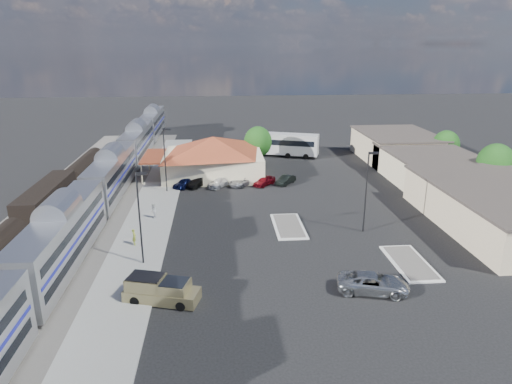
{
  "coord_description": "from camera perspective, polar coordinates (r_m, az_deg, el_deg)",
  "views": [
    {
      "loc": [
        -3.73,
        -45.38,
        19.71
      ],
      "look_at": [
        0.68,
        6.45,
        2.8
      ],
      "focal_mm": 32.0,
      "sensor_mm": 36.0,
      "label": 1
    }
  ],
  "objects": [
    {
      "name": "suv",
      "position": [
        39.78,
        14.44,
        -10.96
      ],
      "size": [
        6.4,
        4.05,
        1.65
      ],
      "primitive_type": "imported",
      "rotation": [
        0.0,
        0.0,
        1.33
      ],
      "color": "#9A9EA2",
      "rests_on": "ground"
    },
    {
      "name": "coach_bus",
      "position": [
        84.03,
        3.32,
        6.1
      ],
      "size": [
        13.28,
        6.9,
        4.19
      ],
      "rotation": [
        0.0,
        0.0,
        1.24
      ],
      "color": "white",
      "rests_on": "ground"
    },
    {
      "name": "parked_car_e",
      "position": [
        66.59,
        1.05,
        1.41
      ],
      "size": [
        3.86,
        4.09,
        1.37
      ],
      "primitive_type": "imported",
      "rotation": [
        0.0,
        0.0,
        -0.72
      ],
      "color": "maroon",
      "rests_on": "ground"
    },
    {
      "name": "person_b",
      "position": [
        54.89,
        -12.73,
        -2.3
      ],
      "size": [
        0.81,
        0.97,
        1.79
      ],
      "primitive_type": "imported",
      "rotation": [
        0.0,
        0.0,
        -1.42
      ],
      "color": "white",
      "rests_on": "platform"
    },
    {
      "name": "lamp_plat_n",
      "position": [
        63.45,
        -11.26,
        4.57
      ],
      "size": [
        1.08,
        0.25,
        9.0
      ],
      "color": "black",
      "rests_on": "ground"
    },
    {
      "name": "passenger_train",
      "position": [
        64.15,
        -17.54,
        1.93
      ],
      "size": [
        3.0,
        104.0,
        5.55
      ],
      "color": "silver",
      "rests_on": "ground"
    },
    {
      "name": "traffic_island_south",
      "position": [
        51.86,
        4.09,
        -4.25
      ],
      "size": [
        3.3,
        7.5,
        0.21
      ],
      "color": "silver",
      "rests_on": "ground"
    },
    {
      "name": "freight_cars",
      "position": [
        59.18,
        -24.63,
        -1.18
      ],
      "size": [
        2.8,
        46.0,
        4.0
      ],
      "color": "black",
      "rests_on": "ground"
    },
    {
      "name": "parked_car_f",
      "position": [
        67.28,
        3.74,
        1.52
      ],
      "size": [
        3.52,
        4.0,
        1.31
      ],
      "primitive_type": "imported",
      "rotation": [
        0.0,
        0.0,
        -0.65
      ],
      "color": "black",
      "rests_on": "ground"
    },
    {
      "name": "railbed",
      "position": [
        59.45,
        -21.47,
        -2.6
      ],
      "size": [
        16.0,
        100.0,
        0.12
      ],
      "primitive_type": "cube",
      "color": "#4C4944",
      "rests_on": "ground"
    },
    {
      "name": "tree_depot",
      "position": [
        77.29,
        0.24,
        6.3
      ],
      "size": [
        4.71,
        4.71,
        6.63
      ],
      "color": "#382314",
      "rests_on": "ground"
    },
    {
      "name": "station_depot",
      "position": [
        71.34,
        -5.41,
        4.49
      ],
      "size": [
        18.35,
        12.24,
        6.2
      ],
      "color": "#C7B992",
      "rests_on": "ground"
    },
    {
      "name": "pickup_truck",
      "position": [
        37.97,
        -11.68,
        -11.97
      ],
      "size": [
        6.31,
        3.69,
        2.05
      ],
      "rotation": [
        0.0,
        0.0,
        1.3
      ],
      "color": "#9A8E5F",
      "rests_on": "ground"
    },
    {
      "name": "traffic_island_north",
      "position": [
        45.78,
        18.67,
        -8.37
      ],
      "size": [
        3.3,
        7.5,
        0.21
      ],
      "color": "silver",
      "rests_on": "ground"
    },
    {
      "name": "parked_car_d",
      "position": [
        66.64,
        -1.71,
        1.39
      ],
      "size": [
        4.72,
        4.98,
        1.31
      ],
      "primitive_type": "imported",
      "rotation": [
        0.0,
        0.0,
        -0.71
      ],
      "color": "gray",
      "rests_on": "ground"
    },
    {
      "name": "buildings_east",
      "position": [
        69.79,
        22.38,
        2.16
      ],
      "size": [
        14.4,
        51.4,
        4.8
      ],
      "color": "#C6B28C",
      "rests_on": "ground"
    },
    {
      "name": "lamp_lot",
      "position": [
        50.17,
        13.75,
        0.83
      ],
      "size": [
        1.08,
        0.25,
        9.0
      ],
      "color": "black",
      "rests_on": "ground"
    },
    {
      "name": "person_a",
      "position": [
        48.21,
        -14.98,
        -5.44
      ],
      "size": [
        0.5,
        0.68,
        1.71
      ],
      "primitive_type": "imported",
      "rotation": [
        0.0,
        0.0,
        1.73
      ],
      "color": "#A6B438",
      "rests_on": "platform"
    },
    {
      "name": "tree_east_c",
      "position": [
        82.3,
        22.65,
        5.45
      ],
      "size": [
        4.41,
        4.41,
        6.21
      ],
      "color": "#382314",
      "rests_on": "ground"
    },
    {
      "name": "ground",
      "position": [
        49.62,
        -0.15,
        -5.4
      ],
      "size": [
        280.0,
        280.0,
        0.0
      ],
      "primitive_type": "plane",
      "color": "black",
      "rests_on": "ground"
    },
    {
      "name": "parked_car_a",
      "position": [
        66.42,
        -8.78,
        1.19
      ],
      "size": [
        4.01,
        4.49,
        1.47
      ],
      "primitive_type": "imported",
      "rotation": [
        0.0,
        0.0,
        -0.66
      ],
      "color": "#0C133F",
      "rests_on": "ground"
    },
    {
      "name": "tree_east_b",
      "position": [
        70.4,
        27.75,
        3.2
      ],
      "size": [
        4.94,
        4.94,
        6.96
      ],
      "color": "#382314",
      "rests_on": "ground"
    },
    {
      "name": "parked_car_b",
      "position": [
        66.6,
        -7.22,
        1.31
      ],
      "size": [
        3.87,
        4.53,
        1.47
      ],
      "primitive_type": "imported",
      "rotation": [
        0.0,
        0.0,
        -0.63
      ],
      "color": "black",
      "rests_on": "ground"
    },
    {
      "name": "parked_car_c",
      "position": [
        66.26,
        -4.46,
        1.27
      ],
      "size": [
        4.46,
        4.89,
        1.37
      ],
      "primitive_type": "imported",
      "rotation": [
        0.0,
        0.0,
        -0.68
      ],
      "color": "silver",
      "rests_on": "ground"
    },
    {
      "name": "lamp_plat_s",
      "position": [
        42.53,
        -14.28,
        -2.32
      ],
      "size": [
        1.08,
        0.25,
        9.0
      ],
      "color": "black",
      "rests_on": "ground"
    },
    {
      "name": "platform",
      "position": [
        55.62,
        -13.11,
        -3.14
      ],
      "size": [
        5.5,
        92.0,
        0.18
      ],
      "primitive_type": "cube",
      "color": "gray",
      "rests_on": "ground"
    }
  ]
}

